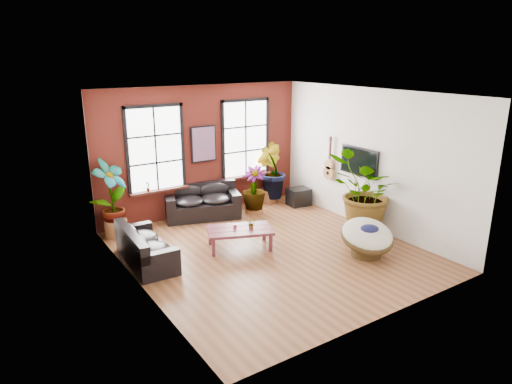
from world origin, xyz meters
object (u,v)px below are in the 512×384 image
coffee_table (240,231)px  papasan_chair (367,237)px  sofa_back (202,202)px  sofa_left (144,248)px

coffee_table → papasan_chair: papasan_chair is taller
sofa_back → coffee_table: sofa_back is taller
sofa_back → sofa_left: sofa_back is taller
sofa_back → papasan_chair: bearing=-48.5°
sofa_back → coffee_table: size_ratio=1.31×
coffee_table → sofa_left: bearing=-170.4°
sofa_back → coffee_table: (-0.23, -2.37, 0.00)m
sofa_left → papasan_chair: (4.22, -2.34, 0.10)m
sofa_back → coffee_table: 2.38m
sofa_left → coffee_table: (2.10, -0.45, 0.07)m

